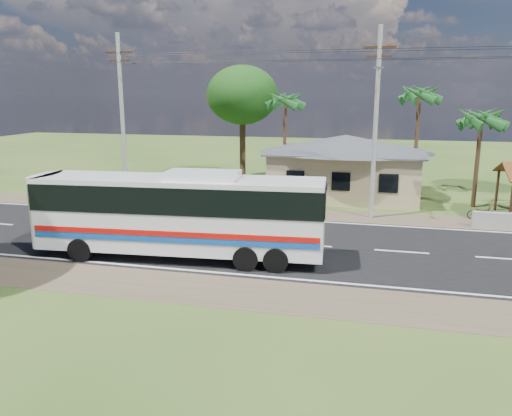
{
  "coord_description": "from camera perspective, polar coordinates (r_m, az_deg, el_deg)",
  "views": [
    {
      "loc": [
        3.0,
        -23.38,
        7.3
      ],
      "look_at": [
        -2.79,
        1.0,
        1.52
      ],
      "focal_mm": 35.0,
      "sensor_mm": 36.0,
      "label": 1
    }
  ],
  "objects": [
    {
      "name": "coach_bus",
      "position": [
        22.43,
        -8.67,
        -0.09
      ],
      "size": [
        13.01,
        3.65,
        3.99
      ],
      "rotation": [
        0.0,
        0.0,
        0.07
      ],
      "color": "silver",
      "rests_on": "ground"
    },
    {
      "name": "palm_far",
      "position": [
        40.01,
        3.35,
        12.08
      ],
      "size": [
        2.8,
        2.8,
        7.7
      ],
      "color": "#47301E",
      "rests_on": "ground"
    },
    {
      "name": "motorcycle",
      "position": [
        32.36,
        24.35,
        -0.46
      ],
      "size": [
        1.63,
        0.65,
        0.84
      ],
      "primitive_type": "imported",
      "rotation": [
        0.0,
        0.0,
        1.63
      ],
      "color": "black",
      "rests_on": "ground"
    },
    {
      "name": "palm_mid",
      "position": [
        39.0,
        18.18,
        12.16
      ],
      "size": [
        2.8,
        2.8,
        8.2
      ],
      "color": "#47301E",
      "rests_on": "ground"
    },
    {
      "name": "tree_behind_house",
      "position": [
        42.82,
        -1.57,
        12.74
      ],
      "size": [
        6.0,
        6.0,
        9.61
      ],
      "color": "#47301E",
      "rests_on": "ground"
    },
    {
      "name": "palm_near",
      "position": [
        35.03,
        24.37,
        9.26
      ],
      "size": [
        2.8,
        2.8,
        6.7
      ],
      "color": "#47301E",
      "rests_on": "ground"
    },
    {
      "name": "ground",
      "position": [
        24.68,
        5.78,
        -4.28
      ],
      "size": [
        120.0,
        120.0,
        0.0
      ],
      "primitive_type": "plane",
      "color": "#294819",
      "rests_on": "ground"
    },
    {
      "name": "road",
      "position": [
        24.68,
        5.78,
        -4.26
      ],
      "size": [
        120.0,
        16.0,
        0.03
      ],
      "color": "black",
      "rests_on": "ground"
    },
    {
      "name": "utility_poles",
      "position": [
        29.91,
        12.89,
        9.74
      ],
      "size": [
        32.8,
        2.22,
        11.0
      ],
      "color": "#9E9E99",
      "rests_on": "ground"
    },
    {
      "name": "house",
      "position": [
        36.73,
        10.17,
        5.51
      ],
      "size": [
        12.4,
        10.0,
        5.0
      ],
      "color": "tan",
      "rests_on": "ground"
    }
  ]
}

